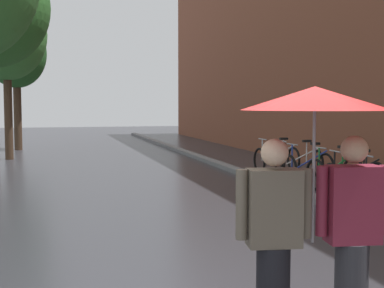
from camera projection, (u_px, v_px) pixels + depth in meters
name	position (u px, v px, depth m)	size (l,w,h in m)	color
kerb_strip	(230.00, 168.00, 14.91)	(0.30, 36.00, 0.12)	slate
street_tree_3	(6.00, 35.00, 17.57)	(2.65, 2.65, 5.74)	#473323
street_tree_4	(16.00, 54.00, 21.29)	(2.39, 2.39, 5.33)	#473323
parked_bicycle_3	(354.00, 178.00, 10.65)	(1.14, 0.80, 0.96)	black
parked_bicycle_4	(335.00, 172.00, 11.60)	(1.17, 0.85, 0.96)	black
parked_bicycle_5	(308.00, 167.00, 12.54)	(1.15, 0.81, 0.96)	black
parked_bicycle_6	(299.00, 163.00, 13.46)	(1.13, 0.79, 0.96)	black
parked_bicycle_7	(277.00, 159.00, 14.33)	(1.11, 0.74, 0.96)	black
couple_under_umbrella	(314.00, 172.00, 4.03)	(1.20, 1.13, 2.00)	black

